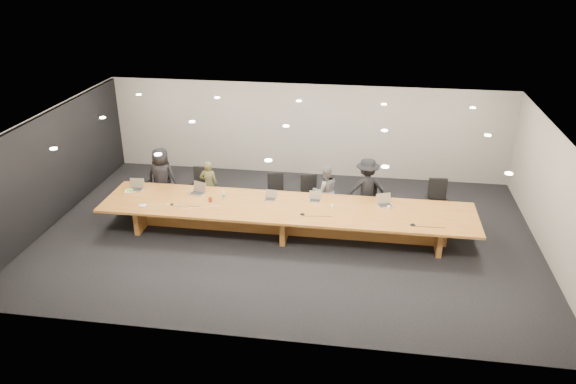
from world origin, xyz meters
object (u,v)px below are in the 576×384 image
(chair_far_left, at_px, (158,184))
(person_c, at_px, (325,191))
(chair_left, at_px, (201,187))
(chair_mid_left, at_px, (276,192))
(person_b, at_px, (209,185))
(laptop_d, at_px, (315,197))
(laptop_e, at_px, (386,201))
(water_bottle, at_px, (224,196))
(av_box, at_px, (142,206))
(amber_mug, at_px, (210,200))
(mic_left, at_px, (172,204))
(person_a, at_px, (162,177))
(mic_center, at_px, (302,214))
(chair_far_right, at_px, (438,201))
(laptop_a, at_px, (135,185))
(person_d, at_px, (367,188))
(mic_right, at_px, (413,224))
(chair_mid_right, at_px, (309,194))
(conference_table, at_px, (286,215))
(laptop_c, at_px, (270,195))
(paper_cup_near, at_px, (332,206))
(laptop_b, at_px, (197,189))
(chair_right, at_px, (367,200))
(paper_cup_far, at_px, (389,208))

(chair_far_left, height_order, person_c, person_c)
(chair_left, relative_size, chair_mid_left, 1.06)
(person_b, height_order, laptop_d, person_b)
(laptop_e, xyz_separation_m, water_bottle, (-3.94, -0.21, -0.04))
(laptop_e, distance_m, water_bottle, 3.95)
(av_box, bearing_deg, chair_far_left, 96.30)
(amber_mug, xyz_separation_m, mic_left, (-0.88, -0.29, -0.04))
(person_a, distance_m, person_c, 4.38)
(water_bottle, distance_m, mic_center, 2.09)
(chair_far_left, distance_m, chair_far_right, 7.39)
(laptop_a, bearing_deg, chair_far_left, 70.89)
(person_d, xyz_separation_m, mic_right, (1.07, -1.78, -0.04))
(chair_mid_right, relative_size, amber_mug, 8.86)
(conference_table, bearing_deg, laptop_c, 143.50)
(person_d, bearing_deg, mic_center, 33.59)
(conference_table, bearing_deg, chair_left, 152.96)
(person_b, distance_m, paper_cup_near, 3.54)
(chair_mid_left, xyz_separation_m, paper_cup_near, (1.57, -1.24, 0.29))
(chair_far_right, bearing_deg, amber_mug, -169.84)
(chair_far_left, height_order, person_d, person_d)
(mic_left, bearing_deg, water_bottle, 21.43)
(chair_left, bearing_deg, person_d, -4.33)
(person_c, height_order, av_box, person_c)
(conference_table, bearing_deg, laptop_b, 170.60)
(laptop_d, bearing_deg, chair_mid_right, 106.14)
(water_bottle, xyz_separation_m, paper_cup_near, (2.68, -0.08, -0.06))
(chair_left, xyz_separation_m, person_b, (0.26, -0.10, 0.13))
(water_bottle, bearing_deg, laptop_b, 163.28)
(chair_far_left, bearing_deg, laptop_a, -100.48)
(chair_mid_left, bearing_deg, laptop_d, -53.96)
(chair_left, height_order, laptop_c, chair_left)
(chair_mid_left, relative_size, chair_mid_right, 0.99)
(paper_cup_near, bearing_deg, laptop_d, 144.28)
(av_box, bearing_deg, chair_mid_left, 29.15)
(chair_right, bearing_deg, mic_left, -154.91)
(chair_far_left, relative_size, paper_cup_far, 12.89)
(person_d, height_order, av_box, person_d)
(person_a, height_order, mic_right, person_a)
(chair_far_left, xyz_separation_m, mic_left, (0.94, -1.55, 0.18))
(chair_far_left, relative_size, laptop_b, 3.12)
(chair_right, distance_m, chair_far_right, 1.77)
(water_bottle, distance_m, av_box, 1.96)
(chair_mid_right, xyz_separation_m, water_bottle, (-2.00, -1.16, 0.34))
(chair_far_right, bearing_deg, chair_mid_left, 176.52)
(av_box, bearing_deg, laptop_c, 13.10)
(chair_mid_right, height_order, laptop_e, laptop_e)
(person_b, xyz_separation_m, paper_cup_near, (3.36, -1.10, 0.13))
(chair_far_left, bearing_deg, chair_mid_right, 7.35)
(conference_table, height_order, amber_mug, amber_mug)
(person_b, distance_m, amber_mug, 1.27)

